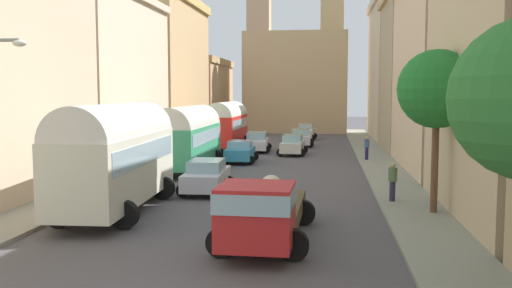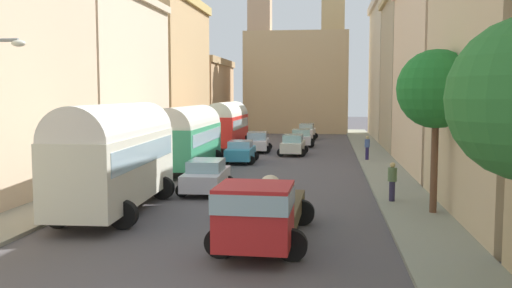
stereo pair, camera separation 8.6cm
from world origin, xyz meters
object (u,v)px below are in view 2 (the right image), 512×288
Objects in this scene: car_2 at (307,132)px; car_3 at (206,176)px; pedestrian_1 at (367,147)px; parked_bus_1 at (188,135)px; car_0 at (293,145)px; car_5 at (257,142)px; parked_bus_0 at (116,152)px; pedestrian_0 at (392,181)px; car_1 at (301,138)px; car_4 at (240,151)px; cargo_truck_0 at (262,210)px; parked_bus_2 at (227,123)px.

car_2 is 0.96× the size of car_3.
parked_bus_1 is at bearing -152.17° from pedestrian_1.
car_5 is at bearing 146.28° from car_0.
parked_bus_0 reaches higher than car_5.
pedestrian_0 is at bearing -89.89° from pedestrian_1.
car_1 is 12.64m from car_4.
car_2 is at bearing 79.22° from car_4.
cargo_truck_0 is at bearing -89.73° from car_2.
cargo_truck_0 is at bearing -67.15° from car_3.
car_5 reaches higher than car_0.
car_2 is (6.12, 35.69, -1.56)m from parked_bus_0.
cargo_truck_0 reaches higher than car_5.
parked_bus_1 is 1.07× the size of parked_bus_2.
car_3 is 15.53m from pedestrian_1.
car_2 is at bearing 98.47° from pedestrian_0.
cargo_truck_0 is 1.90× the size of car_4.
car_5 is (-3.01, 2.01, 0.01)m from car_0.
pedestrian_1 is at bearing -32.14° from parked_bus_2.
car_3 is (2.56, 4.72, -1.60)m from parked_bus_0.
pedestrian_1 is at bearing 90.11° from pedestrian_0.
parked_bus_2 is 6.86m from car_0.
car_5 is at bearing 83.58° from parked_bus_0.
car_1 is at bearing 90.67° from cargo_truck_0.
parked_bus_1 reaches higher than pedestrian_0.
parked_bus_2 reaches higher than pedestrian_1.
pedestrian_1 is at bearing -64.27° from car_1.
parked_bus_1 is 17.35m from cargo_truck_0.
car_2 is at bearing 88.51° from car_1.
parked_bus_1 is at bearing -121.75° from car_0.
parked_bus_1 is at bearing 111.92° from cargo_truck_0.
parked_bus_2 is 3.40m from car_5.
parked_bus_1 reaches higher than car_0.
parked_bus_1 is at bearing 141.26° from pedestrian_0.
car_2 reaches higher than car_3.
parked_bus_0 reaches higher than pedestrian_1.
parked_bus_0 reaches higher than car_0.
pedestrian_0 reaches higher than pedestrian_1.
parked_bus_1 is 14.35m from pedestrian_0.
pedestrian_0 is (5.07, -25.29, 0.25)m from car_1.
parked_bus_2 is 12.68m from car_2.
car_3 is (-3.56, -30.98, -0.03)m from car_2.
car_3 is (2.67, -20.02, -1.43)m from parked_bus_2.
car_5 is (2.78, 11.38, -1.36)m from parked_bus_1.
car_4 is 8.75m from pedestrian_1.
parked_bus_1 is (-0.16, 11.90, -0.22)m from parked_bus_0.
cargo_truck_0 is 32.41m from car_1.
parked_bus_2 is 9.10m from car_4.
car_0 is 0.93× the size of car_3.
parked_bus_1 is 2.21× the size of car_2.
parked_bus_0 reaches higher than car_4.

